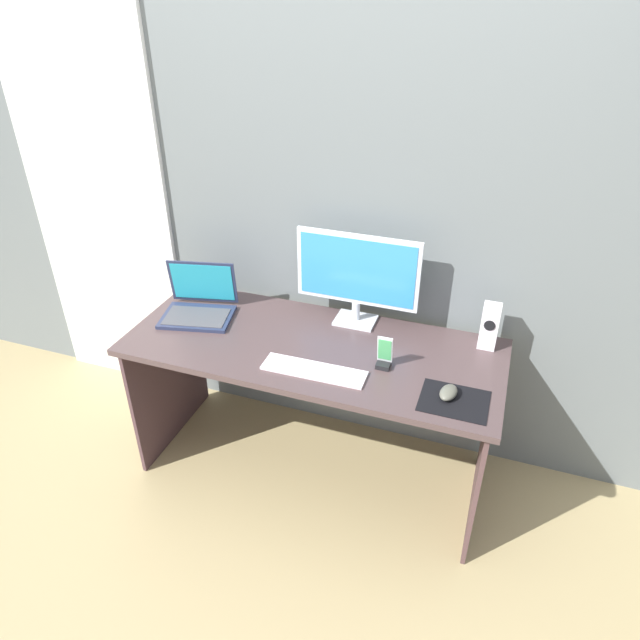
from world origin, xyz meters
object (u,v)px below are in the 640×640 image
Objects in this scene: keyboard_external at (314,370)px; monitor at (357,275)px; phone_in_dock at (384,356)px; laptop at (199,305)px; speaker_right at (489,326)px; mouse at (448,393)px.

monitor is at bearing 82.74° from keyboard_external.
keyboard_external is at bearing -96.32° from monitor.
monitor is 0.40m from phone_in_dock.
keyboard_external is (0.65, -0.24, -0.04)m from laptop.
speaker_right is 0.55× the size of laptop.
monitor reaches higher than mouse.
mouse is (0.52, 0.02, 0.02)m from keyboard_external.
phone_in_dock is (-0.37, -0.29, -0.05)m from speaker_right.
mouse is (0.48, -0.40, -0.21)m from monitor.
mouse is (1.17, -0.22, -0.03)m from laptop.
monitor is 2.74× the size of speaker_right.
monitor is 0.74m from laptop.
keyboard_external is at bearing -153.32° from phone_in_dock.
laptop is 0.69m from keyboard_external.
phone_in_dock is at bearing -55.09° from monitor.
monitor is 0.59m from speaker_right.
speaker_right is 0.41m from mouse.
mouse is 0.29m from phone_in_dock.
laptop is 3.63× the size of mouse.
monitor reaches higher than keyboard_external.
speaker_right reaches higher than keyboard_external.
speaker_right is 0.47m from phone_in_dock.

